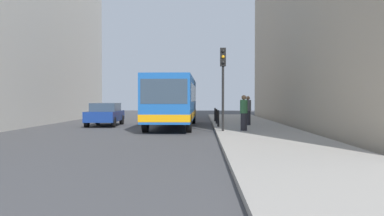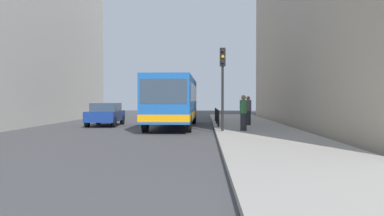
{
  "view_description": "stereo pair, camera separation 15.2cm",
  "coord_description": "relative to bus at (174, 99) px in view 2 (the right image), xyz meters",
  "views": [
    {
      "loc": [
        2.52,
        -22.26,
        1.72
      ],
      "look_at": [
        1.95,
        0.52,
        1.23
      ],
      "focal_mm": 37.86,
      "sensor_mm": 36.0,
      "label": 1
    },
    {
      "loc": [
        2.67,
        -22.26,
        1.72
      ],
      "look_at": [
        1.95,
        0.52,
        1.23
      ],
      "focal_mm": 37.86,
      "sensor_mm": 36.0,
      "label": 2
    }
  ],
  "objects": [
    {
      "name": "sidewalk",
      "position": [
        4.65,
        -2.62,
        -1.65
      ],
      "size": [
        4.4,
        40.0,
        0.15
      ],
      "primitive_type": "cube",
      "color": "#9E9991",
      "rests_on": "ground"
    },
    {
      "name": "bus",
      "position": [
        0.0,
        0.0,
        0.0
      ],
      "size": [
        2.62,
        11.04,
        3.0
      ],
      "rotation": [
        0.0,
        0.0,
        3.13
      ],
      "color": "#19519E",
      "rests_on": "ground"
    },
    {
      "name": "traffic_light",
      "position": [
        2.8,
        -4.89,
        1.28
      ],
      "size": [
        0.28,
        0.33,
        4.1
      ],
      "color": "black",
      "rests_on": "sidewalk"
    },
    {
      "name": "car_behind_bus",
      "position": [
        -0.56,
        10.81,
        -0.94
      ],
      "size": [
        2.03,
        4.48,
        1.48
      ],
      "rotation": [
        0.0,
        0.0,
        3.09
      ],
      "color": "maroon",
      "rests_on": "ground"
    },
    {
      "name": "pedestrian_mid_sidewalk",
      "position": [
        4.57,
        -0.23,
        -0.69
      ],
      "size": [
        0.38,
        0.38,
        1.77
      ],
      "rotation": [
        0.0,
        0.0,
        3.03
      ],
      "color": "#26262D",
      "rests_on": "sidewalk"
    },
    {
      "name": "ground_plane",
      "position": [
        -0.75,
        -2.62,
        -1.73
      ],
      "size": [
        80.0,
        80.0,
        0.0
      ],
      "primitive_type": "plane",
      "color": "#424244"
    },
    {
      "name": "car_beside_bus",
      "position": [
        -4.5,
        1.15,
        -0.94
      ],
      "size": [
        1.98,
        4.46,
        1.48
      ],
      "rotation": [
        0.0,
        0.0,
        3.18
      ],
      "color": "navy",
      "rests_on": "ground"
    },
    {
      "name": "bollard_mid",
      "position": [
        2.7,
        1.19,
        -1.1
      ],
      "size": [
        0.11,
        0.11,
        0.95
      ],
      "primitive_type": "cylinder",
      "color": "black",
      "rests_on": "sidewalk"
    },
    {
      "name": "bollard_far",
      "position": [
        2.7,
        4.12,
        -1.1
      ],
      "size": [
        0.11,
        0.11,
        0.95
      ],
      "primitive_type": "cylinder",
      "color": "black",
      "rests_on": "sidewalk"
    },
    {
      "name": "bollard_near",
      "position": [
        2.7,
        -1.74,
        -1.1
      ],
      "size": [
        0.11,
        0.11,
        0.95
      ],
      "primitive_type": "cylinder",
      "color": "black",
      "rests_on": "sidewalk"
    },
    {
      "name": "pedestrian_near_signal",
      "position": [
        3.86,
        -4.59,
        -0.68
      ],
      "size": [
        0.38,
        0.38,
        1.78
      ],
      "rotation": [
        0.0,
        0.0,
        1.1
      ],
      "color": "#26262D",
      "rests_on": "sidewalk"
    }
  ]
}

